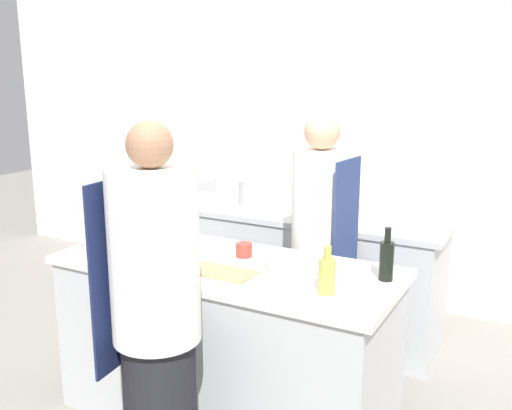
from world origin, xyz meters
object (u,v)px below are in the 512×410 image
Objects in this scene: bowl_mixing_large at (99,246)px; stockpot at (258,192)px; oven_range at (158,228)px; bottle_wine at (387,259)px; bowl_prep_small at (169,251)px; bottle_vinegar at (135,216)px; bowl_ceramic_blue at (292,265)px; bottle_olive_oil at (327,275)px; chef_at_stove at (320,249)px; chef_at_prep_near at (157,323)px; bowl_wooden_salad at (175,235)px; cup at (244,250)px.

stockpot is (0.21, 1.54, 0.06)m from bowl_mixing_large.
bottle_wine is (2.68, -1.56, 0.57)m from oven_range.
bowl_prep_small is at bearing -168.43° from bottle_wine.
bowl_ceramic_blue is (1.21, -0.20, -0.07)m from bottle_vinegar.
bottle_olive_oil reaches higher than bowl_mixing_large.
bottle_olive_oil is 0.36m from bowl_ceramic_blue.
stockpot reaches higher than bowl_ceramic_blue.
bottle_vinegar is at bearing -64.26° from chef_at_stove.
chef_at_prep_near reaches higher than bottle_vinegar.
bowl_prep_small is 0.70m from bowl_ceramic_blue.
bottle_olive_oil is 0.97m from bowl_prep_small.
bottle_olive_oil reaches higher than bowl_wooden_salad.
bottle_vinegar is 1.69m from bottle_wine.
bowl_mixing_large is at bearing -76.08° from bottle_vinegar.
bottle_olive_oil is 0.68m from cup.
chef_at_stove is (0.19, 1.39, -0.02)m from chef_at_prep_near.
bottle_wine is at bearing -30.30° from oven_range.
chef_at_prep_near reaches higher than bowl_prep_small.
bottle_wine is at bearing 12.55° from bowl_mixing_large.
bowl_mixing_large is (0.11, -0.46, -0.06)m from bottle_vinegar.
oven_range is 3.70× the size of bowl_prep_small.
bottle_wine is (0.19, 0.31, 0.02)m from bottle_olive_oil.
bottle_wine is 1.18m from bowl_prep_small.
stockpot is (-1.36, 1.19, -0.01)m from bottle_wine.
bowl_wooden_salad is at bearing -10.62° from bottle_vinegar.
chef_at_stove reaches higher than bottle_vinegar.
chef_at_prep_near reaches higher than bowl_mixing_large.
bottle_wine is at bearing -3.64° from bottle_vinegar.
cup is (0.88, -0.12, -0.06)m from bottle_vinegar.
bowl_ceramic_blue reaches higher than oven_range.
stockpot reaches higher than cup.
bowl_wooden_salad is (0.25, 0.39, 0.00)m from bowl_mixing_large.
bottle_vinegar reaches higher than bowl_mixing_large.
chef_at_stove reaches higher than bowl_ceramic_blue.
chef_at_prep_near is 1.03× the size of chef_at_stove.
bottle_olive_oil is (0.57, 0.55, 0.15)m from chef_at_prep_near.
chef_at_stove is 0.90m from bowl_wooden_salad.
chef_at_stove is 6.28× the size of bowl_ceramic_blue.
bottle_olive_oil is at bearing -122.32° from bottle_wine.
stockpot is at bearing 92.08° from bowl_wooden_salad.
chef_at_stove is at bearing 98.77° from bowl_ceramic_blue.
bottle_wine is at bearing 11.57° from bowl_prep_small.
bottle_vinegar is 0.63m from bowl_prep_small.
chef_at_stove is at bearing -26.13° from oven_range.
chef_at_stove is (2.11, -1.03, 0.39)m from oven_range.
chef_at_prep_near reaches higher than cup.
bottle_vinegar reaches higher than bowl_prep_small.
bowl_ceramic_blue is 2.95× the size of cup.
bowl_mixing_large is 0.65× the size of stockpot.
bottle_vinegar is at bearing 103.92° from bowl_mixing_large.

